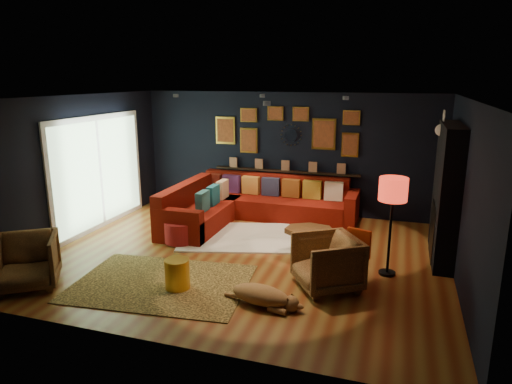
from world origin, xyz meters
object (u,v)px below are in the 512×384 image
(sectional, at_px, (246,206))
(coffee_table, at_px, (309,233))
(dog, at_px, (261,291))
(pouf, at_px, (180,232))
(gold_stool, at_px, (177,274))
(orange_chair, at_px, (356,252))
(armchair_left, at_px, (26,259))
(floor_lamp, at_px, (393,194))
(armchair_right, at_px, (327,260))

(sectional, height_order, coffee_table, sectional)
(dog, bearing_deg, coffee_table, 93.26)
(sectional, bearing_deg, pouf, -113.09)
(gold_stool, relative_size, orange_chair, 0.57)
(armchair_left, relative_size, floor_lamp, 0.55)
(sectional, height_order, dog, sectional)
(gold_stool, height_order, floor_lamp, floor_lamp)
(pouf, height_order, armchair_left, armchair_left)
(sectional, relative_size, floor_lamp, 2.27)
(pouf, xyz_separation_m, dog, (2.06, -1.75, -0.02))
(sectional, xyz_separation_m, orange_chair, (2.46, -2.25, 0.13))
(pouf, bearing_deg, floor_lamp, -3.98)
(coffee_table, distance_m, pouf, 2.31)
(gold_stool, bearing_deg, coffee_table, 51.01)
(pouf, bearing_deg, armchair_right, -19.50)
(armchair_right, xyz_separation_m, orange_chair, (0.36, 0.35, 0.03))
(armchair_left, xyz_separation_m, dog, (3.31, 0.50, -0.22))
(armchair_left, bearing_deg, orange_chair, -14.64)
(armchair_left, bearing_deg, armchair_right, -17.39)
(coffee_table, height_order, orange_chair, orange_chair)
(coffee_table, bearing_deg, dog, -97.13)
(orange_chair, bearing_deg, floor_lamp, 60.90)
(orange_chair, relative_size, floor_lamp, 0.52)
(sectional, height_order, armchair_left, sectional)
(sectional, bearing_deg, armchair_left, -116.64)
(sectional, height_order, pouf, sectional)
(pouf, xyz_separation_m, floor_lamp, (3.60, -0.25, 1.04))
(pouf, distance_m, dog, 2.70)
(armchair_right, distance_m, floor_lamp, 1.38)
(coffee_table, relative_size, gold_stool, 2.14)
(pouf, bearing_deg, coffee_table, 4.75)
(sectional, relative_size, armchair_right, 4.07)
(armchair_left, relative_size, armchair_right, 0.99)
(coffee_table, bearing_deg, pouf, -175.25)
(floor_lamp, bearing_deg, dog, -135.65)
(orange_chair, xyz_separation_m, dog, (-1.09, -1.11, -0.26))
(pouf, bearing_deg, armchair_left, -119.05)
(sectional, xyz_separation_m, dog, (1.37, -3.36, -0.13))
(dog, bearing_deg, orange_chair, 56.06)
(coffee_table, xyz_separation_m, armchair_left, (-3.55, -2.44, 0.04))
(sectional, distance_m, coffee_table, 2.15)
(floor_lamp, bearing_deg, sectional, 147.43)
(coffee_table, xyz_separation_m, gold_stool, (-1.50, -1.85, -0.15))
(sectional, relative_size, pouf, 6.06)
(armchair_left, distance_m, floor_lamp, 5.31)
(dog, bearing_deg, pouf, 149.93)
(gold_stool, bearing_deg, armchair_right, 18.74)
(gold_stool, distance_m, dog, 1.26)
(coffee_table, distance_m, floor_lamp, 1.63)
(pouf, relative_size, gold_stool, 1.28)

